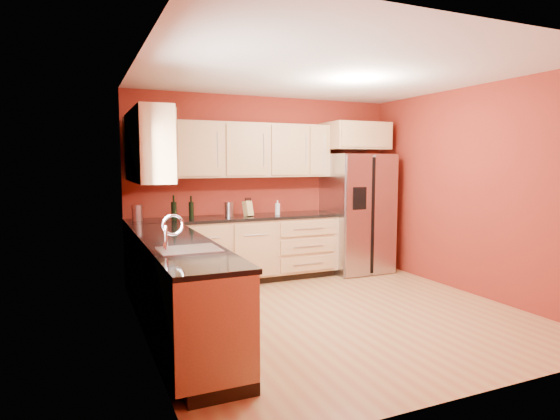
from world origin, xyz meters
name	(u,v)px	position (x,y,z in m)	size (l,w,h in m)	color
floor	(333,313)	(0.00, 0.00, 0.00)	(4.00, 4.00, 0.00)	#AD6C43
ceiling	(335,72)	(0.00, 0.00, 2.60)	(4.00, 4.00, 0.00)	silver
wall_back	(265,187)	(0.00, 2.00, 1.30)	(4.00, 0.04, 2.60)	maroon
wall_front	(481,214)	(0.00, -2.00, 1.30)	(4.00, 0.04, 2.60)	maroon
wall_left	(142,202)	(-2.00, 0.00, 1.30)	(0.04, 4.00, 2.60)	maroon
wall_right	(473,191)	(2.00, 0.00, 1.30)	(0.04, 4.00, 2.60)	maroon
base_cabinets_back	(236,251)	(-0.55, 1.70, 0.44)	(2.90, 0.60, 0.88)	#AB7F53
base_cabinets_left	(177,291)	(-1.70, 0.00, 0.44)	(0.60, 2.80, 0.88)	#AB7F53
countertop_back	(236,218)	(-0.55, 1.69, 0.90)	(2.90, 0.62, 0.04)	black
countertop_left	(177,243)	(-1.69, 0.00, 0.90)	(0.62, 2.80, 0.04)	black
upper_cabinets_back	(253,150)	(-0.25, 1.83, 1.83)	(2.30, 0.33, 0.75)	#AB7F53
upper_cabinets_left	(148,146)	(-1.83, 0.72, 1.83)	(0.33, 1.35, 0.75)	#AB7F53
corner_upper_cabinet	(151,149)	(-1.67, 1.67, 1.83)	(0.62, 0.33, 0.75)	#AB7F53
over_fridge_cabinet	(355,136)	(1.35, 1.70, 2.05)	(0.92, 0.60, 0.40)	#AB7F53
refrigerator	(357,213)	(1.35, 1.62, 0.89)	(0.90, 0.75, 1.78)	#ABABAF
window	(152,176)	(-1.98, -0.50, 1.55)	(0.03, 0.90, 1.00)	white
sink_faucet	(189,232)	(-1.69, -0.50, 1.07)	(0.50, 0.42, 0.30)	white
canister_left	(137,213)	(-1.85, 1.72, 1.02)	(0.12, 0.12, 0.20)	#ABABAF
canister_right	(229,209)	(-0.64, 1.72, 1.02)	(0.12, 0.12, 0.20)	#ABABAF
wine_bottle_a	(174,208)	(-1.40, 1.64, 1.08)	(0.07, 0.07, 0.32)	black
wine_bottle_b	(191,207)	(-1.16, 1.72, 1.07)	(0.07, 0.07, 0.30)	black
knife_block	(248,209)	(-0.39, 1.66, 1.02)	(0.10, 0.09, 0.21)	tan
soap_dispenser	(278,208)	(0.06, 1.67, 1.02)	(0.07, 0.07, 0.20)	silver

